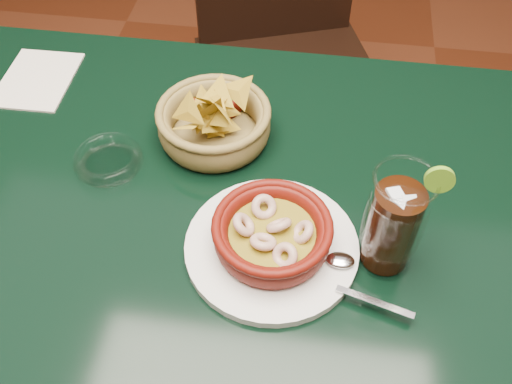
# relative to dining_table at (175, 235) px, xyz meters

# --- Properties ---
(dining_table) EXTENTS (1.20, 0.80, 0.75)m
(dining_table) POSITION_rel_dining_table_xyz_m (0.00, 0.00, 0.00)
(dining_table) COLOR black
(dining_table) RESTS_ON ground
(dining_chair) EXTENTS (0.57, 0.57, 0.96)m
(dining_chair) POSITION_rel_dining_table_xyz_m (0.11, 0.71, -0.12)
(dining_chair) COLOR black
(dining_chair) RESTS_ON ground
(shrimp_plate) EXTENTS (0.32, 0.25, 0.07)m
(shrimp_plate) POSITION_rel_dining_table_xyz_m (0.17, -0.07, 0.13)
(shrimp_plate) COLOR silver
(shrimp_plate) RESTS_ON dining_table
(chip_basket) EXTENTS (0.22, 0.22, 0.12)m
(chip_basket) POSITION_rel_dining_table_xyz_m (0.05, 0.14, 0.13)
(chip_basket) COLOR olive
(chip_basket) RESTS_ON dining_table
(guacamole_ramekin) EXTENTS (0.12, 0.12, 0.04)m
(guacamole_ramekin) POSITION_rel_dining_table_xyz_m (0.03, 0.22, 0.12)
(guacamole_ramekin) COLOR #4E0C06
(guacamole_ramekin) RESTS_ON dining_table
(cola_drink) EXTENTS (0.17, 0.17, 0.19)m
(cola_drink) POSITION_rel_dining_table_xyz_m (0.33, -0.06, 0.18)
(cola_drink) COLOR white
(cola_drink) RESTS_ON dining_table
(glass_ashtray) EXTENTS (0.12, 0.12, 0.03)m
(glass_ashtray) POSITION_rel_dining_table_xyz_m (-0.11, 0.05, 0.11)
(glass_ashtray) COLOR white
(glass_ashtray) RESTS_ON dining_table
(paper_menu) EXTENTS (0.13, 0.17, 0.00)m
(paper_menu) POSITION_rel_dining_table_xyz_m (-0.31, 0.24, 0.10)
(paper_menu) COLOR beige
(paper_menu) RESTS_ON dining_table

